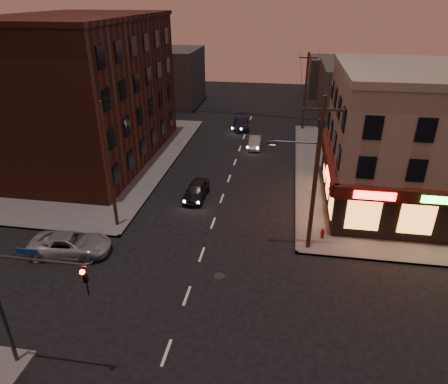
% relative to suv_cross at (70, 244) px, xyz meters
% --- Properties ---
extents(ground, '(120.00, 120.00, 0.00)m').
position_rel_suv_cross_xyz_m(ground, '(8.38, -2.79, -0.71)').
color(ground, black).
rests_on(ground, ground).
extents(sidewalk_ne, '(24.00, 28.00, 0.15)m').
position_rel_suv_cross_xyz_m(sidewalk_ne, '(26.38, 16.21, -0.64)').
color(sidewalk_ne, '#514F4C').
rests_on(sidewalk_ne, ground).
extents(sidewalk_nw, '(24.00, 28.00, 0.15)m').
position_rel_suv_cross_xyz_m(sidewalk_nw, '(-9.62, 16.21, -0.64)').
color(sidewalk_nw, '#514F4C').
rests_on(sidewalk_nw, ground).
extents(pizza_building, '(15.85, 12.85, 10.50)m').
position_rel_suv_cross_xyz_m(pizza_building, '(24.31, 10.64, 4.63)').
color(pizza_building, tan).
rests_on(pizza_building, sidewalk_ne).
extents(brick_apartment, '(12.00, 20.00, 13.00)m').
position_rel_suv_cross_xyz_m(brick_apartment, '(-6.12, 16.21, 5.94)').
color(brick_apartment, '#442016').
rests_on(brick_apartment, sidewalk_nw).
extents(bg_building_ne_a, '(10.00, 12.00, 7.00)m').
position_rel_suv_cross_xyz_m(bg_building_ne_a, '(22.38, 35.21, 2.79)').
color(bg_building_ne_a, '#3F3D3A').
rests_on(bg_building_ne_a, ground).
extents(bg_building_nw, '(9.00, 10.00, 8.00)m').
position_rel_suv_cross_xyz_m(bg_building_nw, '(-4.62, 39.21, 3.29)').
color(bg_building_nw, '#3F3D3A').
rests_on(bg_building_nw, ground).
extents(bg_building_ne_b, '(8.00, 8.00, 6.00)m').
position_rel_suv_cross_xyz_m(bg_building_ne_b, '(20.38, 49.21, 2.29)').
color(bg_building_ne_b, '#3F3D3A').
rests_on(bg_building_ne_b, ground).
extents(utility_pole_main, '(4.20, 0.44, 10.00)m').
position_rel_suv_cross_xyz_m(utility_pole_main, '(15.06, 3.01, 5.05)').
color(utility_pole_main, '#382619').
rests_on(utility_pole_main, sidewalk_ne).
extents(utility_pole_far, '(0.26, 0.26, 9.00)m').
position_rel_suv_cross_xyz_m(utility_pole_far, '(15.18, 29.21, 3.94)').
color(utility_pole_far, '#382619').
rests_on(utility_pole_far, sidewalk_ne).
extents(utility_pole_west, '(0.24, 0.24, 9.00)m').
position_rel_suv_cross_xyz_m(utility_pole_west, '(1.58, 3.71, 3.94)').
color(utility_pole_west, '#382619').
rests_on(utility_pole_west, sidewalk_nw).
extents(traffic_signal, '(4.49, 0.32, 6.47)m').
position_rel_suv_cross_xyz_m(traffic_signal, '(2.81, -8.39, 3.44)').
color(traffic_signal, '#333538').
rests_on(traffic_signal, ground).
extents(suv_cross, '(5.39, 2.99, 1.43)m').
position_rel_suv_cross_xyz_m(suv_cross, '(0.00, 0.00, 0.00)').
color(suv_cross, '#95999D').
rests_on(suv_cross, ground).
extents(sedan_near, '(1.70, 4.08, 1.38)m').
position_rel_suv_cross_xyz_m(sedan_near, '(6.28, 8.98, -0.02)').
color(sedan_near, black).
rests_on(sedan_near, ground).
extents(sedan_mid, '(1.44, 3.70, 1.20)m').
position_rel_suv_cross_xyz_m(sedan_mid, '(9.93, 21.75, -0.11)').
color(sedan_mid, gray).
rests_on(sedan_mid, ground).
extents(sedan_far, '(2.51, 4.92, 1.37)m').
position_rel_suv_cross_xyz_m(sedan_far, '(7.65, 28.49, -0.03)').
color(sedan_far, black).
rests_on(sedan_far, ground).
extents(fire_hydrant, '(0.33, 0.33, 0.73)m').
position_rel_suv_cross_xyz_m(fire_hydrant, '(16.18, 4.24, -0.16)').
color(fire_hydrant, maroon).
rests_on(fire_hydrant, sidewalk_ne).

